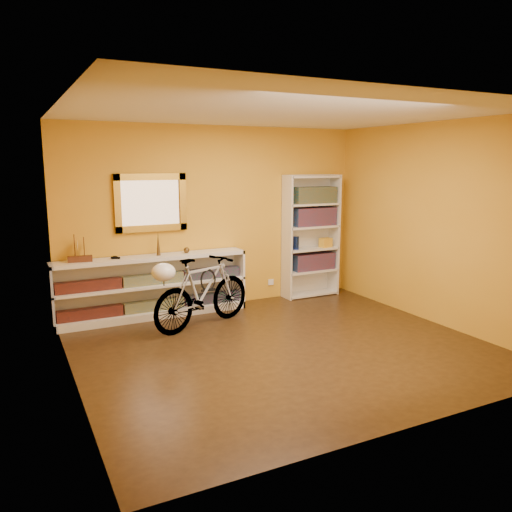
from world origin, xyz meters
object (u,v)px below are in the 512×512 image
console_unit (153,287)px  helmet (164,272)px  bookcase (311,236)px  bicycle (203,292)px

console_unit → helmet: size_ratio=9.08×
console_unit → bookcase: size_ratio=1.37×
console_unit → bookcase: bearing=0.6°
console_unit → bookcase: (2.54, 0.03, 0.52)m
console_unit → helmet: bearing=-96.6°
console_unit → bicycle: (0.46, -0.69, 0.04)m
bookcase → helmet: size_ratio=6.64×
bicycle → bookcase: bearing=-90.9°
bookcase → bicycle: (-2.08, -0.71, -0.49)m
bookcase → console_unit: bearing=-179.4°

